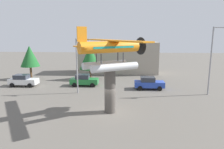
{
  "coord_description": "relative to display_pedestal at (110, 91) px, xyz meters",
  "views": [
    {
      "loc": [
        1.52,
        -19.56,
        7.69
      ],
      "look_at": [
        0.0,
        3.0,
        3.28
      ],
      "focal_mm": 32.96,
      "sensor_mm": 36.0,
      "label": 1
    }
  ],
  "objects": [
    {
      "name": "car_mid_green",
      "position": [
        -4.78,
        10.55,
        -1.3
      ],
      "size": [
        4.2,
        2.02,
        1.76
      ],
      "color": "#237A38",
      "rests_on": "ground"
    },
    {
      "name": "floatplane_monument",
      "position": [
        0.11,
        0.07,
        3.86
      ],
      "size": [
        7.08,
        9.25,
        4.0
      ],
      "rotation": [
        0.0,
        0.0,
        0.59
      ],
      "color": "silver",
      "rests_on": "display_pedestal"
    },
    {
      "name": "streetlight_primary",
      "position": [
        -4.62,
        6.59,
        2.03
      ],
      "size": [
        1.84,
        0.28,
        7.19
      ],
      "color": "gray",
      "rests_on": "ground"
    },
    {
      "name": "storefront_building",
      "position": [
        -0.06,
        22.0,
        0.92
      ],
      "size": [
        15.74,
        5.11,
        6.22
      ],
      "primitive_type": "cube",
      "color": "#9E9384",
      "rests_on": "ground"
    },
    {
      "name": "display_pedestal",
      "position": [
        0.0,
        0.0,
        0.0
      ],
      "size": [
        1.1,
        1.1,
        4.37
      ],
      "primitive_type": "cylinder",
      "color": "#4C4742",
      "rests_on": "ground"
    },
    {
      "name": "ground_plane",
      "position": [
        0.0,
        0.0,
        -2.18
      ],
      "size": [
        140.0,
        140.0,
        0.0
      ],
      "primitive_type": "plane",
      "color": "#605B54"
    },
    {
      "name": "tree_east",
      "position": [
        -4.6,
        15.19,
        1.68
      ],
      "size": [
        3.66,
        3.66,
        5.91
      ],
      "color": "brown",
      "rests_on": "ground"
    },
    {
      "name": "tree_west",
      "position": [
        -15.03,
        14.77,
        1.83
      ],
      "size": [
        3.23,
        3.23,
        5.83
      ],
      "color": "brown",
      "rests_on": "ground"
    },
    {
      "name": "car_near_white",
      "position": [
        -13.96,
        9.78,
        -1.3
      ],
      "size": [
        4.2,
        2.02,
        1.76
      ],
      "color": "white",
      "rests_on": "ground"
    },
    {
      "name": "car_far_blue",
      "position": [
        4.86,
        9.26,
        -1.3
      ],
      "size": [
        4.2,
        2.02,
        1.76
      ],
      "color": "#2847B7",
      "rests_on": "ground"
    },
    {
      "name": "streetlight_secondary",
      "position": [
        12.4,
        6.97,
        2.78
      ],
      "size": [
        1.84,
        0.28,
        8.65
      ],
      "color": "gray",
      "rests_on": "ground"
    }
  ]
}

